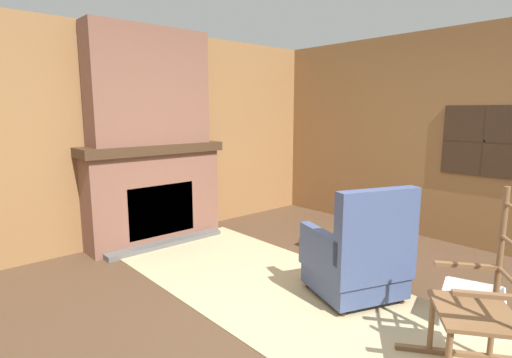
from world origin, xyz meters
The scene contains 13 objects.
ground_plane centered at (0.00, 0.00, 0.00)m, with size 14.00×14.00×0.00m, color #4C3523.
wood_panel_wall_left centered at (-2.71, 0.00, 1.29)m, with size 0.06×5.96×2.58m.
wood_panel_wall_back centered at (0.01, 2.71, 1.29)m, with size 5.96×0.09×2.58m.
fireplace_hearth centered at (-2.48, 0.00, 0.60)m, with size 0.60×1.74×1.21m.
chimney_breast centered at (-2.49, 0.00, 1.88)m, with size 0.34×1.45×1.35m.
area_rug centered at (-0.49, 0.17, 0.01)m, with size 3.79×1.57×0.01m.
armchair centered at (0.08, 0.56, 0.36)m, with size 0.90×0.92×1.01m.
rocking_chair centered at (1.18, 0.19, 0.40)m, with size 0.92×0.85×1.16m.
firewood_stack centered at (-0.99, 1.38, 0.07)m, with size 0.48×0.42×0.14m.
laundry_basket centered at (0.92, 0.83, 0.14)m, with size 0.49×0.44×0.29m.
oil_lamp_vase centered at (-2.53, -0.50, 1.29)m, with size 0.12×0.12×0.23m.
storage_case centered at (-2.53, 0.61, 1.26)m, with size 0.17×0.21×0.11m.
decorative_plate_on_mantel centered at (-2.55, -0.07, 1.33)m, with size 0.06×0.24×0.24m.
Camera 1 is at (1.93, -2.24, 1.61)m, focal length 28.00 mm.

